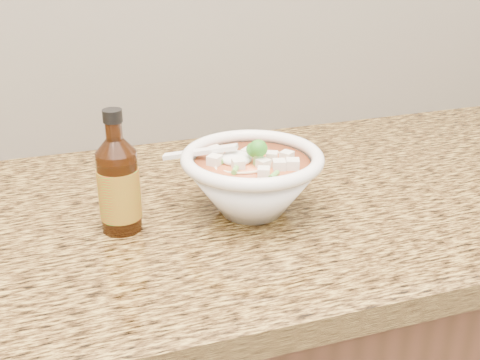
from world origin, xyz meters
name	(u,v)px	position (x,y,z in m)	size (l,w,h in m)	color
counter_slab	(147,223)	(0.00, 1.68, 0.88)	(4.00, 0.68, 0.04)	olive
soup_bowl	(252,181)	(0.16, 1.62, 0.95)	(0.24, 0.22, 0.12)	white
hot_sauce_bottle	(119,186)	(-0.04, 1.63, 0.97)	(0.07, 0.07, 0.19)	#3C1A08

